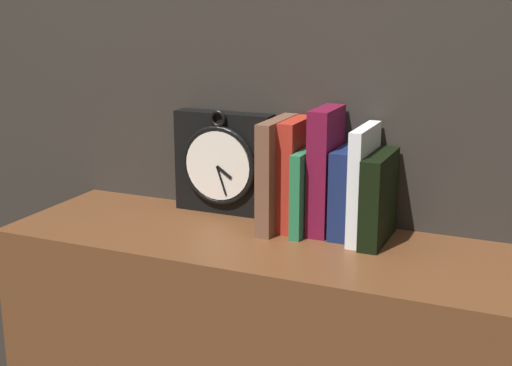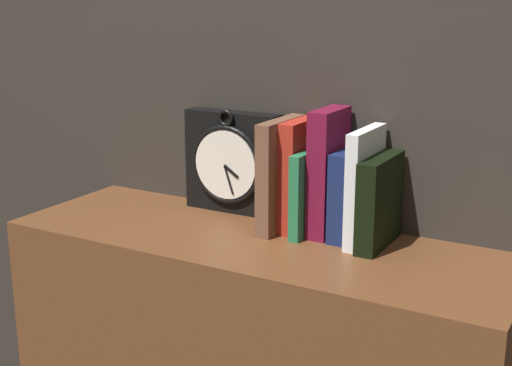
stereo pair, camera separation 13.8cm
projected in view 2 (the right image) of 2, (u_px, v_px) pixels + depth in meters
name	position (u px, v px, depth m)	size (l,w,h in m)	color
clock	(232.00, 162.00, 1.56)	(0.22, 0.06, 0.23)	black
book_slot0_brown	(281.00, 175.00, 1.45)	(0.03, 0.16, 0.23)	brown
book_slot1_red	(299.00, 175.00, 1.45)	(0.03, 0.13, 0.23)	#AD281B
book_slot2_green	(310.00, 192.00, 1.43)	(0.02, 0.15, 0.17)	#236F43
book_slot3_maroon	(328.00, 172.00, 1.42)	(0.04, 0.12, 0.25)	maroon
book_slot4_navy	(349.00, 194.00, 1.40)	(0.04, 0.13, 0.18)	#15214E
book_slot5_white	(365.00, 186.00, 1.37)	(0.02, 0.15, 0.23)	white
book_slot6_black	(380.00, 202.00, 1.35)	(0.04, 0.16, 0.18)	black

